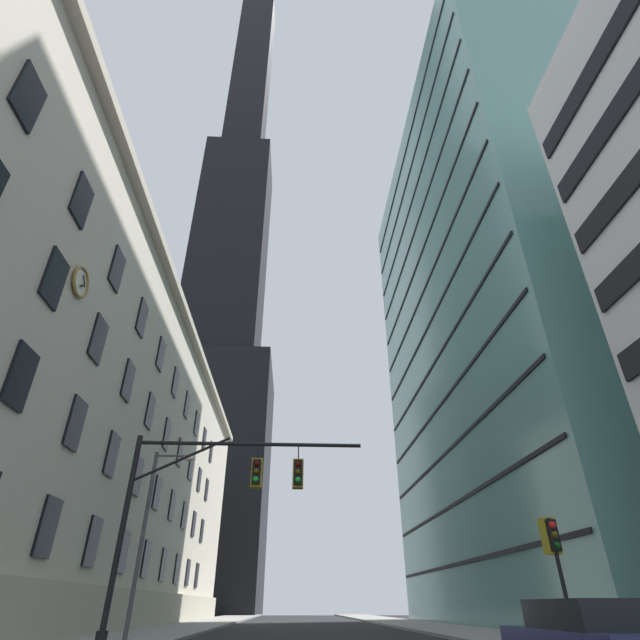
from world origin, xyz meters
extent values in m
cube|color=beige|center=(-17.35, 25.43, 11.47)|extent=(12.70, 62.86, 22.94)
cube|color=#B2A893|center=(-10.75, 25.43, 22.24)|extent=(0.70, 62.86, 0.60)
cube|color=#B2A893|center=(-10.85, 25.43, 1.10)|extent=(0.50, 62.86, 2.20)
cube|color=black|center=(-10.95, 8.00, 4.00)|extent=(0.14, 1.40, 2.20)
cube|color=black|center=(-10.95, 13.00, 4.00)|extent=(0.14, 1.40, 2.20)
cube|color=black|center=(-10.95, 18.00, 4.00)|extent=(0.14, 1.40, 2.20)
cube|color=black|center=(-10.95, 23.00, 4.00)|extent=(0.14, 1.40, 2.20)
cube|color=black|center=(-10.95, 28.00, 4.00)|extent=(0.14, 1.40, 2.20)
cube|color=black|center=(-10.95, 33.00, 4.00)|extent=(0.14, 1.40, 2.20)
cube|color=black|center=(-10.95, 38.00, 4.00)|extent=(0.14, 1.40, 2.20)
cube|color=black|center=(-10.95, 43.00, 4.00)|extent=(0.14, 1.40, 2.20)
cube|color=black|center=(-10.95, 3.00, 8.20)|extent=(0.14, 1.40, 2.20)
cube|color=black|center=(-10.95, 8.00, 8.20)|extent=(0.14, 1.40, 2.20)
cube|color=black|center=(-10.95, 13.00, 8.20)|extent=(0.14, 1.40, 2.20)
cube|color=black|center=(-10.95, 18.00, 8.20)|extent=(0.14, 1.40, 2.20)
cube|color=black|center=(-10.95, 23.00, 8.20)|extent=(0.14, 1.40, 2.20)
cube|color=black|center=(-10.95, 28.00, 8.20)|extent=(0.14, 1.40, 2.20)
cube|color=black|center=(-10.95, 33.00, 8.20)|extent=(0.14, 1.40, 2.20)
cube|color=black|center=(-10.95, 38.00, 8.20)|extent=(0.14, 1.40, 2.20)
cube|color=black|center=(-10.95, 43.00, 8.20)|extent=(0.14, 1.40, 2.20)
cube|color=black|center=(-10.95, 3.00, 12.40)|extent=(0.14, 1.40, 2.20)
cube|color=black|center=(-10.95, 8.00, 12.40)|extent=(0.14, 1.40, 2.20)
cube|color=black|center=(-10.95, 13.00, 12.40)|extent=(0.14, 1.40, 2.20)
cube|color=black|center=(-10.95, 18.00, 12.40)|extent=(0.14, 1.40, 2.20)
cube|color=black|center=(-10.95, 23.00, 12.40)|extent=(0.14, 1.40, 2.20)
cube|color=black|center=(-10.95, 28.00, 12.40)|extent=(0.14, 1.40, 2.20)
cube|color=black|center=(-10.95, 33.00, 12.40)|extent=(0.14, 1.40, 2.20)
cube|color=black|center=(-10.95, 38.00, 12.40)|extent=(0.14, 1.40, 2.20)
cube|color=black|center=(-10.95, 43.00, 12.40)|extent=(0.14, 1.40, 2.20)
cube|color=black|center=(-10.95, -2.00, 16.60)|extent=(0.14, 1.40, 2.20)
cube|color=black|center=(-10.95, 3.00, 16.60)|extent=(0.14, 1.40, 2.20)
cube|color=black|center=(-10.95, 8.00, 16.60)|extent=(0.14, 1.40, 2.20)
cube|color=black|center=(-10.95, 13.00, 16.60)|extent=(0.14, 1.40, 2.20)
cube|color=black|center=(-10.95, 18.00, 16.60)|extent=(0.14, 1.40, 2.20)
cube|color=black|center=(-10.95, 23.00, 16.60)|extent=(0.14, 1.40, 2.20)
cube|color=black|center=(-10.95, 28.00, 16.60)|extent=(0.14, 1.40, 2.20)
cube|color=black|center=(-10.95, 33.00, 16.60)|extent=(0.14, 1.40, 2.20)
cube|color=black|center=(-10.95, 38.00, 16.60)|extent=(0.14, 1.40, 2.20)
cube|color=black|center=(-10.95, 43.00, 16.60)|extent=(0.14, 1.40, 2.20)
torus|color=olive|center=(-10.88, 4.84, 13.54)|extent=(0.13, 1.45, 1.45)
cylinder|color=silver|center=(-10.92, 4.84, 13.54)|extent=(0.05, 1.25, 1.25)
cube|color=black|center=(-10.85, 4.96, 13.43)|extent=(0.03, 0.33, 0.30)
cube|color=black|center=(-10.85, 5.02, 13.73)|extent=(0.03, 0.43, 0.44)
cube|color=black|center=(-18.82, 83.74, 22.63)|extent=(24.40, 24.40, 45.27)
cube|color=black|center=(-18.82, 83.74, 78.19)|extent=(17.08, 17.08, 65.84)
cube|color=black|center=(-18.82, 83.74, 152.26)|extent=(10.98, 10.98, 82.30)
cube|color=black|center=(10.95, -2.36, 18.00)|extent=(0.16, 10.48, 1.10)
cube|color=black|center=(10.95, -2.36, 21.00)|extent=(0.16, 10.48, 1.10)
cube|color=slate|center=(20.90, 26.19, 25.77)|extent=(19.80, 37.73, 51.54)
cube|color=black|center=(10.96, 26.19, 4.00)|extent=(0.12, 36.73, 0.24)
cube|color=black|center=(10.96, 26.19, 8.00)|extent=(0.12, 36.73, 0.24)
cube|color=black|center=(10.96, 26.19, 12.00)|extent=(0.12, 36.73, 0.24)
cube|color=black|center=(10.96, 26.19, 16.00)|extent=(0.12, 36.73, 0.24)
cube|color=black|center=(10.96, 26.19, 20.00)|extent=(0.12, 36.73, 0.24)
cube|color=black|center=(10.96, 26.19, 24.00)|extent=(0.12, 36.73, 0.24)
cube|color=black|center=(10.96, 26.19, 28.00)|extent=(0.12, 36.73, 0.24)
cube|color=black|center=(10.96, 26.19, 32.00)|extent=(0.12, 36.73, 0.24)
cube|color=black|center=(10.96, 26.19, 36.00)|extent=(0.12, 36.73, 0.24)
cube|color=black|center=(10.96, 26.19, 40.00)|extent=(0.12, 36.73, 0.24)
cube|color=black|center=(10.96, 26.19, 44.00)|extent=(0.12, 36.73, 0.24)
cube|color=black|center=(10.96, 26.19, 48.00)|extent=(0.12, 36.73, 0.24)
cylinder|color=black|center=(-7.19, 5.36, 3.52)|extent=(0.20, 0.20, 6.73)
cylinder|color=black|center=(-7.19, 5.36, 0.40)|extent=(0.36, 0.36, 0.50)
cylinder|color=black|center=(-2.99, 5.36, 6.63)|extent=(8.41, 0.14, 0.14)
cylinder|color=black|center=(-5.51, 5.36, 6.03)|extent=(3.45, 0.10, 1.74)
cylinder|color=black|center=(-2.71, 5.36, 6.33)|extent=(0.04, 0.04, 0.60)
cube|color=black|center=(-2.71, 5.36, 5.58)|extent=(0.30, 0.30, 0.90)
cube|color=olive|center=(-2.71, 5.53, 5.58)|extent=(0.40, 0.40, 1.04)
sphere|color=#450808|center=(-2.71, 5.20, 5.86)|extent=(0.20, 0.20, 0.20)
sphere|color=#4B3A08|center=(-2.71, 5.20, 5.58)|extent=(0.20, 0.20, 0.20)
sphere|color=green|center=(-2.71, 5.20, 5.30)|extent=(0.20, 0.20, 0.20)
cylinder|color=black|center=(-1.16, 5.36, 6.33)|extent=(0.04, 0.04, 0.60)
cube|color=black|center=(-1.16, 5.36, 5.58)|extent=(0.30, 0.30, 0.90)
cube|color=olive|center=(-1.16, 5.53, 5.58)|extent=(0.40, 0.40, 1.04)
sphere|color=#450808|center=(-1.16, 5.20, 5.86)|extent=(0.20, 0.20, 0.20)
sphere|color=#4B3A08|center=(-1.16, 5.20, 5.58)|extent=(0.20, 0.20, 0.20)
sphere|color=green|center=(-1.16, 5.20, 5.30)|extent=(0.20, 0.20, 0.20)
cylinder|color=black|center=(6.67, 2.74, 1.92)|extent=(0.12, 0.12, 3.53)
cube|color=black|center=(6.67, 2.74, 3.18)|extent=(0.30, 0.30, 0.90)
cube|color=olive|center=(6.67, 2.91, 3.18)|extent=(0.40, 0.40, 1.04)
sphere|color=red|center=(6.67, 2.58, 3.46)|extent=(0.20, 0.20, 0.20)
sphere|color=#4B3A08|center=(6.67, 2.58, 3.18)|extent=(0.20, 0.20, 0.20)
sphere|color=#083D10|center=(6.67, 2.58, 2.90)|extent=(0.20, 0.20, 0.20)
cylinder|color=#47474C|center=(-7.71, 9.78, 3.81)|extent=(0.18, 0.18, 7.31)
cylinder|color=#47474C|center=(-6.97, 9.78, 7.31)|extent=(1.47, 0.10, 0.10)
ellipsoid|color=#EFE5C6|center=(-6.23, 9.78, 7.21)|extent=(0.56, 0.32, 0.24)
cube|color=black|center=(4.59, -2.07, 1.17)|extent=(1.59, 2.50, 0.54)
camera|label=1|loc=(-1.31, -12.96, 1.32)|focal=27.02mm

